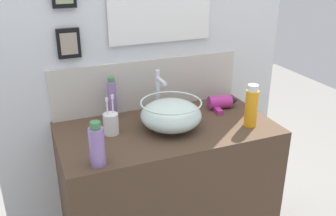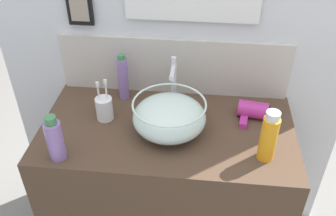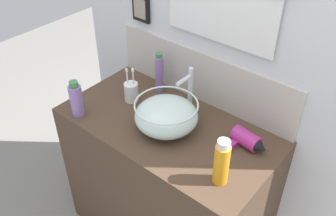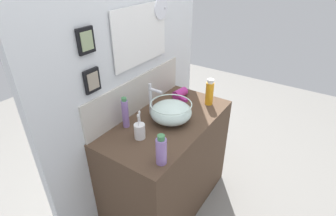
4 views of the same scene
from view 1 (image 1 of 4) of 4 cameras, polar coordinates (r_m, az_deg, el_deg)
name	(u,v)px [view 1 (image 1 of 4)]	position (r m, az deg, el deg)	size (l,w,h in m)	color
vanity_counter	(167,197)	(2.02, -0.08, -13.47)	(1.04, 0.55, 0.82)	#4C3828
back_panel	(145,26)	(1.94, -3.51, 12.36)	(1.60, 0.10, 2.52)	silver
glass_bowl_sink	(171,115)	(1.76, 0.46, -1.02)	(0.29, 0.29, 0.14)	silver
faucet	(159,91)	(1.88, -1.45, 2.67)	(0.02, 0.11, 0.24)	silver
hair_drier	(222,102)	(2.03, 8.29, 0.86)	(0.17, 0.14, 0.07)	#B22D8C
toothbrush_cup	(111,123)	(1.74, -8.69, -2.34)	(0.07, 0.07, 0.19)	white
soap_dispenser	(112,99)	(1.88, -8.49, 1.31)	(0.05, 0.05, 0.22)	#8C6BB2
shampoo_bottle	(251,106)	(1.83, 12.59, 0.23)	(0.06, 0.06, 0.21)	orange
spray_bottle	(97,145)	(1.49, -10.78, -5.62)	(0.06, 0.06, 0.19)	#8C6BB2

